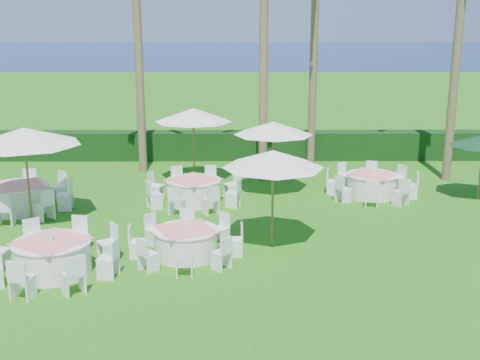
% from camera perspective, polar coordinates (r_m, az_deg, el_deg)
% --- Properties ---
extents(ground, '(120.00, 120.00, 0.00)m').
position_cam_1_polar(ground, '(14.88, -2.46, -8.15)').
color(ground, '#246010').
rests_on(ground, ground).
extents(hedge, '(34.00, 1.00, 1.20)m').
position_cam_1_polar(hedge, '(26.23, -1.55, 3.30)').
color(hedge, black).
rests_on(hedge, ground).
extents(ocean, '(260.00, 260.00, 0.00)m').
position_cam_1_polar(ocean, '(115.85, -0.64, 11.81)').
color(ocean, '#082550').
rests_on(ocean, ground).
extents(banquet_table_a, '(3.23, 3.23, 0.97)m').
position_cam_1_polar(banquet_table_a, '(14.99, -17.37, -6.91)').
color(banquet_table_a, white).
rests_on(banquet_table_a, ground).
extents(banquet_table_b, '(2.88, 2.88, 0.88)m').
position_cam_1_polar(banquet_table_b, '(15.40, -5.12, -5.86)').
color(banquet_table_b, white).
rests_on(banquet_table_b, ground).
extents(banquet_table_d, '(3.38, 3.38, 1.01)m').
position_cam_1_polar(banquet_table_d, '(20.19, -20.29, -1.55)').
color(banquet_table_d, white).
rests_on(banquet_table_d, ground).
extents(banquet_table_e, '(3.13, 3.13, 0.96)m').
position_cam_1_polar(banquet_table_e, '(19.87, -4.40, -0.99)').
color(banquet_table_e, white).
rests_on(banquet_table_e, ground).
extents(banquet_table_f, '(3.07, 3.07, 0.93)m').
position_cam_1_polar(banquet_table_f, '(21.10, 12.37, -0.40)').
color(banquet_table_f, white).
rests_on(banquet_table_f, ground).
extents(umbrella_a, '(3.23, 3.23, 2.88)m').
position_cam_1_polar(umbrella_a, '(18.28, -19.79, 3.91)').
color(umbrella_a, brown).
rests_on(umbrella_a, ground).
extents(umbrella_b, '(2.65, 2.65, 2.61)m').
position_cam_1_polar(umbrella_b, '(15.47, 3.16, 2.00)').
color(umbrella_b, brown).
rests_on(umbrella_b, ground).
extents(umbrella_c, '(2.81, 2.81, 2.79)m').
position_cam_1_polar(umbrella_c, '(21.91, -4.45, 6.17)').
color(umbrella_c, brown).
rests_on(umbrella_c, ground).
extents(umbrella_d, '(2.70, 2.70, 2.54)m').
position_cam_1_polar(umbrella_d, '(20.45, 3.18, 4.93)').
color(umbrella_d, brown).
rests_on(umbrella_d, ground).
extents(palm_b, '(4.39, 4.21, 8.32)m').
position_cam_1_polar(palm_b, '(23.82, -9.59, 11.68)').
color(palm_b, brown).
rests_on(palm_b, ground).
extents(palm_c, '(4.28, 4.35, 10.71)m').
position_cam_1_polar(palm_c, '(22.16, 2.28, 14.82)').
color(palm_c, brown).
rests_on(palm_c, ground).
extents(palm_d, '(4.12, 4.40, 8.84)m').
position_cam_1_polar(palm_d, '(25.22, 7.03, 12.54)').
color(palm_d, brown).
rests_on(palm_d, ground).
extents(palm_e, '(4.11, 4.40, 10.86)m').
position_cam_1_polar(palm_e, '(23.50, 20.12, 14.15)').
color(palm_e, brown).
rests_on(palm_e, ground).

